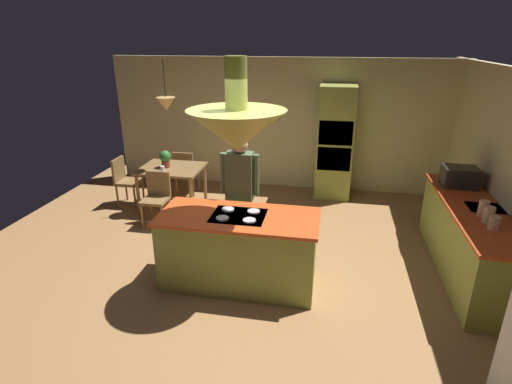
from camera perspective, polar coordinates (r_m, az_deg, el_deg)
name	(u,v)px	position (r m, az deg, el deg)	size (l,w,h in m)	color
ground	(243,273)	(5.40, -1.87, -11.41)	(8.16, 8.16, 0.00)	#9E7042
wall_back	(280,124)	(8.11, 3.36, 9.57)	(6.80, 0.10, 2.55)	beige
kitchen_island	(239,249)	(4.99, -2.44, -8.13)	(1.92, 0.86, 0.94)	#939E42
counter_run_right	(468,239)	(5.88, 27.84, -5.93)	(0.73, 2.57, 0.92)	#939E42
oven_tower	(335,143)	(7.70, 11.12, 6.86)	(0.66, 0.62, 2.10)	#939E42
dining_table	(172,173)	(7.25, -11.88, 2.68)	(1.08, 0.90, 0.76)	olive
person_at_island	(240,189)	(5.42, -2.30, 0.42)	(0.53, 0.23, 1.71)	tan
range_hood	(237,128)	(4.45, -2.74, 9.08)	(1.10, 1.10, 1.00)	#939E42
pendant_light_over_table	(166,104)	(6.97, -12.63, 12.09)	(0.32, 0.32, 0.82)	#E0B266
chair_facing_island	(157,195)	(6.72, -13.89, -0.39)	(0.40, 0.40, 0.87)	olive
chair_by_back_wall	(185,170)	(7.88, -9.98, 3.14)	(0.40, 0.40, 0.87)	olive
chair_at_corner	(125,178)	(7.68, -18.13, 1.90)	(0.40, 0.40, 0.87)	olive
potted_plant_on_table	(165,158)	(7.20, -12.73, 4.73)	(0.20, 0.20, 0.30)	#99382D
cup_on_table	(163,169)	(7.03, -13.12, 3.25)	(0.07, 0.07, 0.09)	white
canister_flour	(494,223)	(5.13, 30.68, -3.79)	(0.12, 0.12, 0.15)	#E0B78C
canister_sugar	(489,215)	(5.28, 30.11, -2.80)	(0.12, 0.12, 0.19)	#E0B78C
canister_tea	(483,208)	(5.44, 29.55, -2.04)	(0.12, 0.12, 0.19)	#E0B78C
microwave_on_counter	(460,177)	(6.34, 26.92, 1.94)	(0.46, 0.36, 0.28)	#232326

